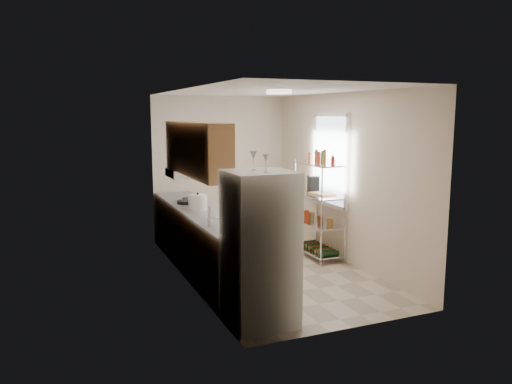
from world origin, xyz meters
The scene contains 16 objects.
room centered at (0.00, 0.00, 1.30)m, with size 2.52×4.42×2.62m.
counter_run centered at (-0.92, 0.44, 0.45)m, with size 0.63×3.51×0.90m.
upper_cabinets centered at (-1.05, 0.10, 1.81)m, with size 0.33×2.20×0.72m, color #AE794A.
range_hood centered at (-1.00, 0.90, 1.39)m, with size 0.50×0.60×0.12m, color #B7BABC.
window centered at (1.23, 0.35, 1.55)m, with size 0.06×1.00×1.46m, color white.
bakers_rack centered at (1.00, 0.30, 1.11)m, with size 0.45×0.90×1.73m.
ceiling_dome centered at (0.00, -0.30, 2.57)m, with size 0.34×0.34×0.06m, color white.
refrigerator centered at (-0.87, -1.69, 0.84)m, with size 0.69×0.69×1.68m, color white.
wine_glass_a centered at (-0.91, -1.60, 1.79)m, with size 0.07×0.07×0.21m, color silver, non-canonical shape.
wine_glass_b centered at (-0.86, -1.83, 1.78)m, with size 0.07×0.07×0.19m, color silver, non-canonical shape.
rice_cooker centered at (-0.95, 0.44, 1.01)m, with size 0.27×0.27×0.22m, color white.
frying_pan_large centered at (-0.98, 0.96, 0.92)m, with size 0.28×0.28×0.05m, color black.
frying_pan_small centered at (-0.87, 1.24, 0.92)m, with size 0.20×0.20×0.04m, color black.
cutting_board centered at (1.08, 0.33, 1.02)m, with size 0.31×0.40×0.03m, color tan.
espresso_machine centered at (1.07, 0.63, 1.15)m, with size 0.16×0.23×0.27m, color black.
storage_bag centered at (0.94, 0.63, 0.63)m, with size 0.09×0.13×0.15m, color #A12D13.
Camera 1 is at (-2.91, -6.48, 2.28)m, focal length 35.00 mm.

